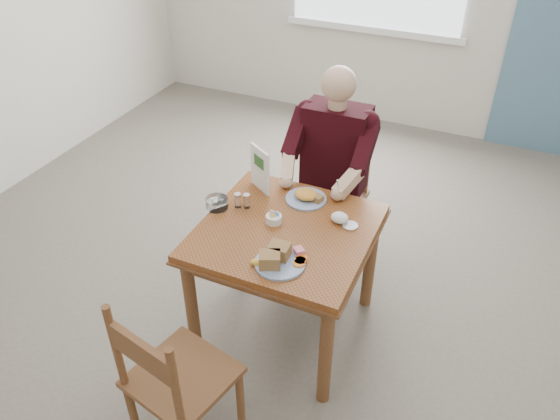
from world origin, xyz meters
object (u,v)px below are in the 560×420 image
at_px(table, 286,245).
at_px(chair_far, 333,195).
at_px(chair_near, 175,382).
at_px(near_plate, 278,258).
at_px(far_plate, 307,197).
at_px(diner, 331,158).

height_order(table, chair_far, chair_far).
distance_m(chair_far, chair_near, 1.72).
distance_m(table, chair_near, 0.94).
bearing_deg(chair_near, table, 81.07).
xyz_separation_m(near_plate, far_plate, (-0.08, 0.57, -0.01)).
bearing_deg(far_plate, chair_far, 90.17).
distance_m(chair_near, near_plate, 0.74).
bearing_deg(near_plate, chair_near, -109.03).
height_order(near_plate, far_plate, near_plate).
bearing_deg(chair_far, chair_near, -94.79).
relative_size(chair_near, near_plate, 3.03).
xyz_separation_m(chair_near, far_plate, (0.14, 1.21, 0.30)).
distance_m(chair_far, far_plate, 0.58).
height_order(chair_near, diner, diner).
xyz_separation_m(chair_far, chair_near, (-0.14, -1.71, 0.00)).
bearing_deg(chair_far, diner, -89.99).
distance_m(table, far_plate, 0.33).
relative_size(diner, near_plate, 4.42).
bearing_deg(chair_far, table, -90.00).
relative_size(chair_far, diner, 0.69).
bearing_deg(table, chair_far, 90.00).
xyz_separation_m(table, diner, (0.00, 0.71, 0.17)).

